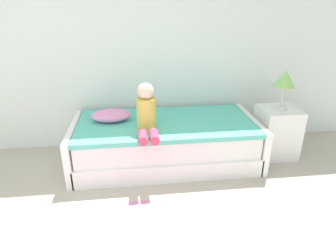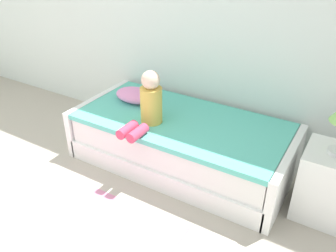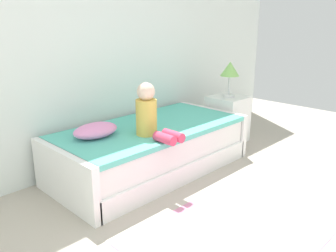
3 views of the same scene
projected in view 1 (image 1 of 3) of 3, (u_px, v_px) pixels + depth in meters
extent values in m
cube|color=silver|center=(101.00, 30.00, 3.44)|extent=(7.20, 0.10, 2.90)
cube|color=white|center=(165.00, 153.00, 3.50)|extent=(2.00, 1.00, 0.20)
cube|color=white|center=(165.00, 136.00, 3.41)|extent=(1.94, 0.94, 0.25)
cube|color=#59C6B2|center=(165.00, 124.00, 3.35)|extent=(1.98, 0.98, 0.05)
cube|color=white|center=(76.00, 146.00, 3.33)|extent=(0.07, 1.00, 0.50)
cube|color=white|center=(249.00, 137.00, 3.56)|extent=(0.07, 1.00, 0.50)
cube|color=white|center=(276.00, 132.00, 3.56)|extent=(0.44, 0.44, 0.60)
cylinder|color=silver|center=(280.00, 107.00, 3.44)|extent=(0.15, 0.15, 0.03)
cylinder|color=silver|center=(282.00, 96.00, 3.39)|extent=(0.02, 0.02, 0.24)
cone|color=#8CCC66|center=(285.00, 78.00, 3.30)|extent=(0.24, 0.24, 0.18)
cylinder|color=gold|center=(146.00, 114.00, 3.09)|extent=(0.20, 0.20, 0.34)
sphere|color=beige|center=(146.00, 91.00, 2.99)|extent=(0.17, 0.17, 0.17)
cylinder|color=#D83F60|center=(143.00, 137.00, 2.86)|extent=(0.09, 0.22, 0.09)
cylinder|color=#D83F60|center=(154.00, 136.00, 2.87)|extent=(0.09, 0.22, 0.09)
ellipsoid|color=#EA8CC6|center=(111.00, 115.00, 3.34)|extent=(0.44, 0.30, 0.13)
cube|color=pink|center=(147.00, 244.00, 2.32)|extent=(1.60, 1.10, 0.01)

